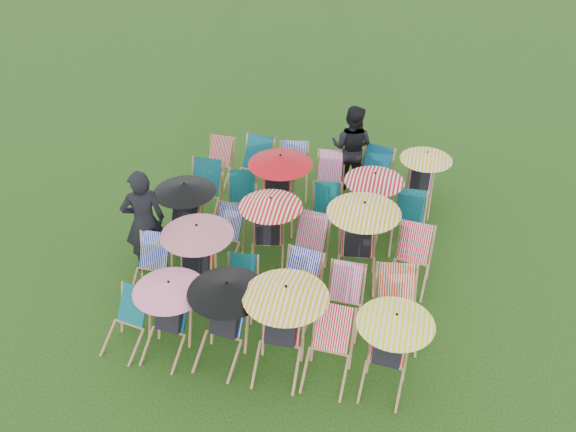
% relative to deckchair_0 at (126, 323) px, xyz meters
% --- Properties ---
extents(ground, '(100.00, 100.00, 0.00)m').
position_rel_deckchair_0_xyz_m(ground, '(1.89, 2.30, -0.42)').
color(ground, black).
rests_on(ground, ground).
extents(deckchair_0, '(0.68, 0.86, 0.85)m').
position_rel_deckchair_0_xyz_m(deckchair_0, '(0.00, 0.00, 0.00)').
color(deckchair_0, '#AA784F').
rests_on(deckchair_0, ground).
extents(deckchair_1, '(1.05, 1.11, 1.25)m').
position_rel_deckchair_0_xyz_m(deckchair_1, '(0.66, 0.06, 0.23)').
color(deckchair_1, '#AA784F').
rests_on(deckchair_1, ground).
extents(deckchair_2, '(1.13, 1.19, 1.34)m').
position_rel_deckchair_0_xyz_m(deckchair_2, '(1.49, 0.13, 0.28)').
color(deckchair_2, '#AA784F').
rests_on(deckchair_2, ground).
extents(deckchair_3, '(1.20, 1.25, 1.42)m').
position_rel_deckchair_0_xyz_m(deckchair_3, '(2.33, 0.13, 0.33)').
color(deckchair_3, '#AA784F').
rests_on(deckchair_3, ground).
extents(deckchair_4, '(0.68, 0.92, 0.97)m').
position_rel_deckchair_0_xyz_m(deckchair_4, '(3.02, 0.11, 0.06)').
color(deckchair_4, '#AA784F').
rests_on(deckchair_4, ground).
extents(deckchair_5, '(1.06, 1.11, 1.26)m').
position_rel_deckchair_0_xyz_m(deckchair_5, '(3.83, 0.14, 0.24)').
color(deckchair_5, '#AA784F').
rests_on(deckchair_5, ground).
extents(deckchair_6, '(0.62, 0.85, 0.91)m').
position_rel_deckchair_0_xyz_m(deckchair_6, '(-0.14, 1.22, 0.03)').
color(deckchair_6, '#AA784F').
rests_on(deckchair_6, ground).
extents(deckchair_7, '(1.15, 1.24, 1.36)m').
position_rel_deckchair_0_xyz_m(deckchair_7, '(0.66, 1.26, 0.30)').
color(deckchair_7, '#AA784F').
rests_on(deckchair_7, ground).
extents(deckchair_8, '(0.60, 0.79, 0.81)m').
position_rel_deckchair_0_xyz_m(deckchair_8, '(1.41, 1.16, -0.02)').
color(deckchair_8, '#AA784F').
rests_on(deckchair_8, ground).
extents(deckchair_9, '(0.79, 1.00, 0.99)m').
position_rel_deckchair_0_xyz_m(deckchair_9, '(2.30, 1.21, 0.07)').
color(deckchair_9, '#AA784F').
rests_on(deckchair_9, ground).
extents(deckchair_10, '(0.61, 0.84, 0.90)m').
position_rel_deckchair_0_xyz_m(deckchair_10, '(3.05, 1.20, 0.03)').
color(deckchair_10, '#AA784F').
rests_on(deckchair_10, ground).
extents(deckchair_11, '(0.81, 1.03, 1.02)m').
position_rel_deckchair_0_xyz_m(deckchair_11, '(3.86, 1.14, 0.09)').
color(deckchair_11, '#AA784F').
rests_on(deckchair_11, ground).
extents(deckchair_12, '(1.09, 1.16, 1.30)m').
position_rel_deckchair_0_xyz_m(deckchair_12, '(-0.04, 2.47, 0.26)').
color(deckchair_12, '#AA784F').
rests_on(deckchair_12, ground).
extents(deckchair_13, '(0.71, 0.90, 0.89)m').
position_rel_deckchair_0_xyz_m(deckchair_13, '(0.76, 2.32, 0.02)').
color(deckchair_13, '#AA784F').
rests_on(deckchair_13, ground).
extents(deckchair_14, '(1.08, 1.17, 1.28)m').
position_rel_deckchair_0_xyz_m(deckchair_14, '(1.55, 2.39, 0.25)').
color(deckchair_14, '#AA784F').
rests_on(deckchair_14, ground).
extents(deckchair_15, '(0.72, 0.94, 0.95)m').
position_rel_deckchair_0_xyz_m(deckchair_15, '(2.25, 2.31, 0.05)').
color(deckchair_15, '#AA784F').
rests_on(deckchair_15, ground).
extents(deckchair_16, '(1.21, 1.30, 1.44)m').
position_rel_deckchair_0_xyz_m(deckchair_16, '(3.11, 2.36, 0.33)').
color(deckchair_16, '#AA784F').
rests_on(deckchair_16, ground).
extents(deckchair_17, '(0.71, 0.93, 0.95)m').
position_rel_deckchair_0_xyz_m(deckchair_17, '(3.99, 2.39, 0.05)').
color(deckchair_17, '#AA784F').
rests_on(deckchair_17, ground).
extents(deckchair_18, '(0.70, 0.96, 1.03)m').
position_rel_deckchair_0_xyz_m(deckchair_18, '(-0.04, 3.44, 0.09)').
color(deckchair_18, '#AA784F').
rests_on(deckchair_18, ground).
extents(deckchair_19, '(0.72, 0.91, 0.90)m').
position_rel_deckchair_0_xyz_m(deckchair_19, '(0.73, 3.45, 0.03)').
color(deckchair_19, '#AA784F').
rests_on(deckchair_19, ground).
extents(deckchair_20, '(1.18, 1.29, 1.40)m').
position_rel_deckchair_0_xyz_m(deckchair_20, '(1.42, 3.58, 0.32)').
color(deckchair_20, '#AA784F').
rests_on(deckchair_20, ground).
extents(deckchair_21, '(0.71, 0.89, 0.88)m').
position_rel_deckchair_0_xyz_m(deckchair_21, '(2.37, 3.45, 0.02)').
color(deckchair_21, '#AA784F').
rests_on(deckchair_21, ground).
extents(deckchair_22, '(1.07, 1.13, 1.27)m').
position_rel_deckchair_0_xyz_m(deckchair_22, '(3.11, 3.60, 0.25)').
color(deckchair_22, '#AA784F').
rests_on(deckchair_22, ground).
extents(deckchair_23, '(0.64, 0.88, 0.94)m').
position_rel_deckchair_0_xyz_m(deckchair_23, '(3.86, 3.44, 0.04)').
color(deckchair_23, '#AA784F').
rests_on(deckchair_23, ground).
extents(deckchair_24, '(0.64, 0.86, 0.89)m').
position_rel_deckchair_0_xyz_m(deckchair_24, '(-0.16, 4.68, 0.02)').
color(deckchair_24, '#AA784F').
rests_on(deckchair_24, ground).
extents(deckchair_25, '(0.81, 1.03, 1.02)m').
position_rel_deckchair_0_xyz_m(deckchair_25, '(0.64, 4.58, 0.09)').
color(deckchair_25, '#AA784F').
rests_on(deckchair_25, ground).
extents(deckchair_26, '(0.77, 0.97, 0.95)m').
position_rel_deckchair_0_xyz_m(deckchair_26, '(1.45, 4.69, 0.05)').
color(deckchair_26, '#AA784F').
rests_on(deckchair_26, ground).
extents(deckchair_27, '(0.65, 0.87, 0.90)m').
position_rel_deckchair_0_xyz_m(deckchair_27, '(2.21, 4.60, 0.03)').
color(deckchair_27, '#AA784F').
rests_on(deckchair_27, ground).
extents(deckchair_28, '(0.85, 1.05, 1.02)m').
position_rel_deckchair_0_xyz_m(deckchair_28, '(3.02, 4.72, 0.09)').
color(deckchair_28, '#AA784F').
rests_on(deckchair_28, ground).
extents(deckchair_29, '(0.99, 1.03, 1.18)m').
position_rel_deckchair_0_xyz_m(deckchair_29, '(3.98, 4.74, 0.20)').
color(deckchair_29, '#AA784F').
rests_on(deckchair_29, ground).
extents(person_left, '(0.84, 0.75, 1.94)m').
position_rel_deckchair_0_xyz_m(person_left, '(-0.41, 1.77, 0.54)').
color(person_left, black).
rests_on(person_left, ground).
extents(person_rear, '(0.98, 0.82, 1.80)m').
position_rel_deckchair_0_xyz_m(person_rear, '(2.55, 5.18, 0.48)').
color(person_rear, black).
rests_on(person_rear, ground).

